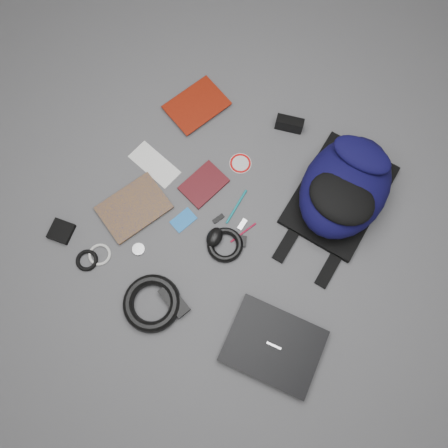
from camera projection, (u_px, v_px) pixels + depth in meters
The scene contains 24 objects.
ground at pixel (224, 225), 1.70m from camera, with size 4.00×4.00×0.00m, color #4F4F51.
backpack at pixel (345, 187), 1.63m from camera, with size 0.34×0.49×0.20m, color black, non-canonical shape.
laptop at pixel (273, 346), 1.55m from camera, with size 0.33×0.26×0.03m, color black.
textbook_red at pixel (184, 91), 1.85m from camera, with size 0.18×0.24×0.03m, color maroon.
comic_book at pixel (121, 190), 1.73m from camera, with size 0.19×0.25×0.02m, color #BA760D.
envelope at pixel (154, 164), 1.77m from camera, with size 0.21×0.10×0.00m, color white.
dvd_case at pixel (204, 184), 1.74m from camera, with size 0.12×0.17×0.01m, color #3D0B0F.
compact_camera at pixel (289, 124), 1.78m from camera, with size 0.11×0.04×0.06m, color black.
sticker_disc at pixel (240, 163), 1.77m from camera, with size 0.09×0.09×0.00m, color silver.
pen_teal at pixel (236, 207), 1.71m from camera, with size 0.01×0.01×0.16m, color #0E767F.
pen_red at pixel (243, 233), 1.68m from camera, with size 0.01×0.01×0.12m, color maroon.
id_badge at pixel (183, 220), 1.70m from camera, with size 0.06×0.09×0.00m, color blue.
usb_black at pixel (218, 219), 1.70m from camera, with size 0.02×0.05×0.01m, color black.
usb_silver at pixel (242, 224), 1.69m from camera, with size 0.02×0.05×0.01m, color silver.
key_fob at pixel (243, 241), 1.67m from camera, with size 0.03×0.04×0.01m, color black.
mouse at pixel (215, 237), 1.66m from camera, with size 0.06×0.08×0.04m, color black.
headphone_left at pixel (152, 210), 1.71m from camera, with size 0.05×0.05×0.01m, color #B1B1B3.
headphone_right at pixel (139, 249), 1.66m from camera, with size 0.05×0.05×0.01m, color #BABABC.
cable_coil at pixel (225, 245), 1.66m from camera, with size 0.14×0.14×0.03m, color black.
power_brick at pixel (174, 300), 1.60m from camera, with size 0.13×0.05×0.03m, color black.
power_cord_coil at pixel (152, 303), 1.59m from camera, with size 0.21×0.21×0.04m, color black.
pouch at pixel (61, 231), 1.68m from camera, with size 0.08×0.08×0.02m, color black.
earbud_coil at pixel (87, 260), 1.65m from camera, with size 0.08×0.08×0.02m, color black.
white_cable_coil at pixel (100, 255), 1.66m from camera, with size 0.09×0.09×0.01m, color silver.
Camera 1 is at (0.23, -0.41, 1.63)m, focal length 35.00 mm.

